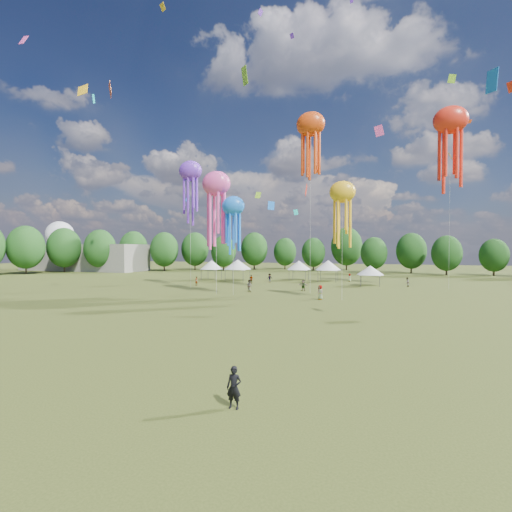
% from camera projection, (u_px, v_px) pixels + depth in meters
% --- Properties ---
extents(ground, '(300.00, 300.00, 0.00)m').
position_uv_depth(ground, '(106.00, 368.00, 20.14)').
color(ground, '#384416').
rests_on(ground, ground).
extents(observer_main, '(0.65, 0.43, 1.76)m').
position_uv_depth(observer_main, '(234.00, 387.00, 14.98)').
color(observer_main, black).
rests_on(observer_main, ground).
extents(spectator_near, '(1.14, 1.03, 1.89)m').
position_uv_depth(spectator_near, '(249.00, 286.00, 55.49)').
color(spectator_near, gray).
rests_on(spectator_near, ground).
extents(spectators_far, '(36.75, 28.94, 1.91)m').
position_uv_depth(spectators_far, '(303.00, 282.00, 62.49)').
color(spectators_far, gray).
rests_on(spectators_far, ground).
extents(festival_tents, '(37.09, 12.34, 4.45)m').
position_uv_depth(festival_tents, '(282.00, 266.00, 73.60)').
color(festival_tents, '#47474C').
rests_on(festival_tents, ground).
extents(show_kites, '(46.51, 22.31, 30.19)m').
position_uv_depth(show_kites, '(321.00, 166.00, 55.90)').
color(show_kites, '#FF4BA5').
rests_on(show_kites, ground).
extents(small_kites, '(80.42, 62.65, 45.34)m').
position_uv_depth(small_kites, '(284.00, 115.00, 58.60)').
color(small_kites, '#FF4BA5').
rests_on(small_kites, ground).
extents(treeline, '(201.57, 95.24, 13.43)m').
position_uv_depth(treeline, '(292.00, 249.00, 80.42)').
color(treeline, '#38281C').
rests_on(treeline, ground).
extents(hangar, '(40.00, 12.00, 8.00)m').
position_uv_depth(hangar, '(84.00, 258.00, 111.41)').
color(hangar, gray).
rests_on(hangar, ground).
extents(radome, '(9.00, 9.00, 16.00)m').
position_uv_depth(radome, '(60.00, 239.00, 122.13)').
color(radome, white).
rests_on(radome, ground).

